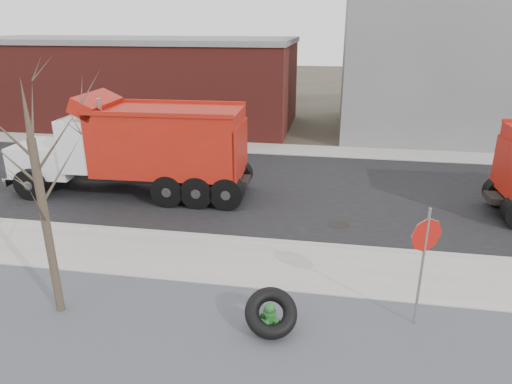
% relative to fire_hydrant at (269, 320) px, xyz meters
% --- Properties ---
extents(ground, '(120.00, 120.00, 0.00)m').
position_rel_fire_hydrant_xyz_m(ground, '(-1.58, 2.63, -0.35)').
color(ground, '#383328').
rests_on(ground, ground).
extents(gravel_verge, '(60.00, 5.00, 0.03)m').
position_rel_fire_hydrant_xyz_m(gravel_verge, '(-1.58, -0.87, -0.34)').
color(gravel_verge, slate).
rests_on(gravel_verge, ground).
extents(sidewalk, '(60.00, 2.50, 0.06)m').
position_rel_fire_hydrant_xyz_m(sidewalk, '(-1.58, 2.88, -0.32)').
color(sidewalk, '#9E9B93').
rests_on(sidewalk, ground).
extents(curb, '(60.00, 0.15, 0.11)m').
position_rel_fire_hydrant_xyz_m(curb, '(-1.58, 4.18, -0.30)').
color(curb, '#9E9B93').
rests_on(curb, ground).
extents(road, '(60.00, 9.40, 0.02)m').
position_rel_fire_hydrant_xyz_m(road, '(-1.58, 8.93, -0.34)').
color(road, black).
rests_on(road, ground).
extents(far_sidewalk, '(60.00, 2.00, 0.06)m').
position_rel_fire_hydrant_xyz_m(far_sidewalk, '(-1.58, 14.63, -0.32)').
color(far_sidewalk, '#9E9B93').
rests_on(far_sidewalk, ground).
extents(building_grey, '(12.00, 10.00, 8.00)m').
position_rel_fire_hydrant_xyz_m(building_grey, '(7.42, 20.63, 3.65)').
color(building_grey, gray).
rests_on(building_grey, ground).
extents(building_brick, '(20.20, 8.20, 5.30)m').
position_rel_fire_hydrant_xyz_m(building_brick, '(-11.58, 19.63, 2.30)').
color(building_brick, maroon).
rests_on(building_brick, ground).
extents(bare_tree, '(3.20, 3.20, 5.20)m').
position_rel_fire_hydrant_xyz_m(bare_tree, '(-4.78, 0.03, 2.95)').
color(bare_tree, '#382D23').
rests_on(bare_tree, ground).
extents(fire_hydrant, '(0.43, 0.43, 0.76)m').
position_rel_fire_hydrant_xyz_m(fire_hydrant, '(0.00, 0.00, 0.00)').
color(fire_hydrant, '#286325').
rests_on(fire_hydrant, ground).
extents(truck_tire, '(1.35, 1.32, 0.92)m').
position_rel_fire_hydrant_xyz_m(truck_tire, '(0.02, 0.08, 0.14)').
color(truck_tire, black).
rests_on(truck_tire, ground).
extents(stop_sign, '(0.66, 0.39, 2.72)m').
position_rel_fire_hydrant_xyz_m(stop_sign, '(3.04, 0.88, 1.51)').
color(stop_sign, gray).
rests_on(stop_sign, ground).
extents(dump_truck_red_b, '(8.88, 2.83, 3.72)m').
position_rel_fire_hydrant_xyz_m(dump_truck_red_b, '(-5.92, 7.43, 1.54)').
color(dump_truck_red_b, black).
rests_on(dump_truck_red_b, ground).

